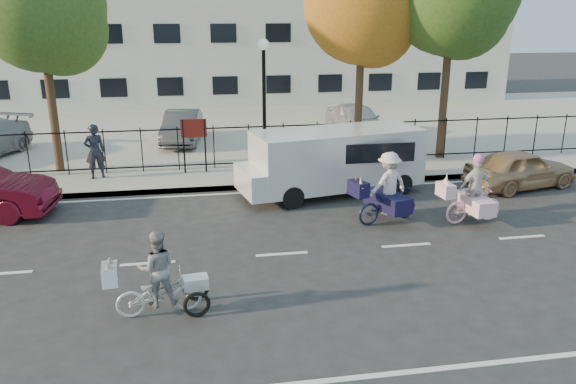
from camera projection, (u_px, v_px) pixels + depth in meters
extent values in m
plane|color=#333334|center=(282.00, 254.00, 12.85)|extent=(120.00, 120.00, 0.00)
cube|color=#A8A399|center=(256.00, 187.00, 17.57)|extent=(60.00, 0.10, 0.15)
cube|color=#A8A399|center=(253.00, 177.00, 18.56)|extent=(60.00, 2.20, 0.15)
cube|color=#A8A399|center=(233.00, 126.00, 26.91)|extent=(60.00, 15.60, 0.15)
cube|color=silver|center=(219.00, 50.00, 35.40)|extent=(34.00, 10.00, 6.00)
cylinder|color=black|center=(264.00, 111.00, 18.66)|extent=(0.12, 0.12, 4.00)
sphere|color=white|center=(263.00, 44.00, 18.00)|extent=(0.36, 0.36, 0.36)
cylinder|color=black|center=(184.00, 146.00, 18.56)|extent=(0.06, 0.06, 1.80)
cylinder|color=black|center=(205.00, 146.00, 18.68)|extent=(0.06, 0.06, 1.80)
cube|color=#59140F|center=(194.00, 128.00, 18.44)|extent=(0.85, 0.04, 0.60)
imported|color=silver|center=(159.00, 294.00, 10.21)|extent=(1.59, 0.69, 0.81)
imported|color=silver|center=(157.00, 269.00, 10.06)|extent=(0.74, 0.60, 1.42)
cube|color=white|center=(110.00, 274.00, 9.85)|extent=(0.32, 0.52, 0.32)
cone|color=white|center=(110.00, 260.00, 9.89)|extent=(0.13, 0.13, 0.16)
cone|color=white|center=(108.00, 266.00, 9.69)|extent=(0.13, 0.13, 0.16)
torus|color=black|center=(197.00, 305.00, 10.13)|extent=(0.51, 0.12, 0.50)
torus|color=black|center=(196.00, 288.00, 10.72)|extent=(0.51, 0.12, 0.50)
cube|color=white|center=(196.00, 282.00, 10.34)|extent=(0.48, 0.36, 0.22)
imported|color=#F2B8C3|center=(474.00, 205.00, 14.65)|extent=(1.65, 0.62, 0.97)
imported|color=silver|center=(476.00, 187.00, 14.50)|extent=(0.93, 0.46, 1.53)
cube|color=#F3B9CE|center=(446.00, 190.00, 14.28)|extent=(0.34, 0.56, 0.35)
cone|color=silver|center=(447.00, 178.00, 14.19)|extent=(0.12, 0.12, 0.31)
cube|color=#F3B9CE|center=(474.00, 203.00, 14.64)|extent=(0.66, 1.31, 0.39)
sphere|color=pink|center=(479.00, 159.00, 14.27)|extent=(0.27, 0.27, 0.27)
imported|color=#111B38|center=(387.00, 204.00, 14.73)|extent=(1.91, 1.14, 0.95)
imported|color=silver|center=(389.00, 183.00, 14.55)|extent=(1.20, 0.91, 1.65)
cube|color=black|center=(358.00, 189.00, 14.14)|extent=(0.48, 0.65, 0.38)
cone|color=gold|center=(357.00, 178.00, 14.25)|extent=(0.13, 0.25, 0.34)
cone|color=gold|center=(361.00, 183.00, 13.90)|extent=(0.13, 0.25, 0.34)
cube|color=black|center=(388.00, 201.00, 14.69)|extent=(0.96, 1.48, 0.42)
cube|color=white|center=(337.00, 158.00, 16.86)|extent=(5.30, 2.80, 1.68)
cube|color=white|center=(246.00, 177.00, 16.56)|extent=(0.81, 1.87, 0.75)
cylinder|color=black|center=(284.00, 194.00, 16.05)|extent=(0.69, 0.36, 0.65)
cylinder|color=black|center=(275.00, 178.00, 17.59)|extent=(0.69, 0.36, 0.65)
cylinder|color=black|center=(401.00, 188.00, 16.61)|extent=(0.69, 0.36, 0.65)
cylinder|color=black|center=(383.00, 173.00, 18.15)|extent=(0.69, 0.36, 0.65)
imported|color=tan|center=(520.00, 169.00, 17.54)|extent=(3.88, 2.24, 1.24)
imported|color=black|center=(95.00, 151.00, 17.96)|extent=(0.75, 0.62, 1.78)
imported|color=#43454A|center=(182.00, 127.00, 23.01)|extent=(1.79, 4.04, 1.29)
imported|color=#B0B1B8|center=(357.00, 120.00, 24.18)|extent=(2.16, 4.31, 1.41)
cylinder|color=#442D1D|center=(52.00, 105.00, 18.43)|extent=(0.28, 0.28, 4.78)
sphere|color=#385B1E|center=(39.00, 6.00, 17.48)|extent=(4.10, 4.10, 4.10)
sphere|color=#385B1E|center=(60.00, 29.00, 17.96)|extent=(3.01, 3.01, 3.01)
cylinder|color=#442D1D|center=(359.00, 94.00, 20.48)|extent=(0.28, 0.28, 4.85)
sphere|color=#9F6219|center=(363.00, 4.00, 19.52)|extent=(4.16, 4.16, 4.16)
sphere|color=#9F6219|center=(374.00, 25.00, 20.00)|extent=(3.05, 3.05, 3.05)
cylinder|color=#442D1D|center=(445.00, 89.00, 20.14)|extent=(0.28, 0.28, 5.30)
sphere|color=#385B1E|center=(462.00, 12.00, 19.59)|extent=(3.33, 3.33, 3.33)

